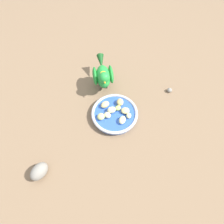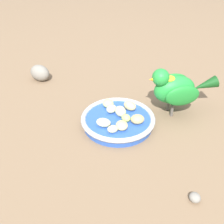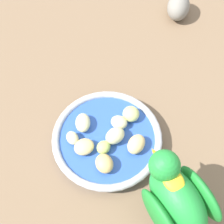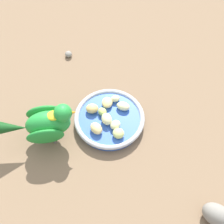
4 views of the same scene
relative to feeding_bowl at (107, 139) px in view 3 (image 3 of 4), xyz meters
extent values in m
plane|color=#7A6047|center=(-0.01, -0.02, -0.02)|extent=(4.00, 4.00, 0.00)
cylinder|color=#2D56B7|center=(0.00, 0.00, 0.00)|extent=(0.19, 0.19, 0.02)
torus|color=#B7BABF|center=(0.00, 0.00, 0.01)|extent=(0.20, 0.20, 0.01)
ellipsoid|color=#E5C67F|center=(0.05, 0.03, 0.02)|extent=(0.04, 0.05, 0.02)
ellipsoid|color=tan|center=(0.04, -0.04, 0.02)|extent=(0.04, 0.04, 0.02)
ellipsoid|color=beige|center=(-0.01, 0.03, 0.02)|extent=(0.04, 0.04, 0.02)
ellipsoid|color=beige|center=(0.01, 0.01, 0.02)|extent=(0.03, 0.04, 0.03)
ellipsoid|color=#B2CC66|center=(0.01, -0.02, 0.02)|extent=(0.03, 0.03, 0.02)
ellipsoid|color=#E5C67F|center=(0.00, -0.04, 0.02)|extent=(0.04, 0.04, 0.02)
ellipsoid|color=beige|center=(-0.05, -0.02, 0.02)|extent=(0.05, 0.04, 0.02)
ellipsoid|color=#C6D17A|center=(0.00, 0.06, 0.02)|extent=(0.04, 0.04, 0.02)
ellipsoid|color=beige|center=(-0.03, -0.05, 0.02)|extent=(0.03, 0.02, 0.02)
cylinder|color=#59544C|center=(0.16, -0.01, 0.00)|extent=(0.01, 0.01, 0.04)
cylinder|color=#59544C|center=(0.16, 0.02, 0.00)|extent=(0.01, 0.01, 0.04)
ellipsoid|color=green|center=(0.17, 0.00, 0.06)|extent=(0.12, 0.08, 0.08)
ellipsoid|color=#1E7F2D|center=(0.17, -0.03, 0.06)|extent=(0.10, 0.03, 0.06)
ellipsoid|color=#1E7F2D|center=(0.18, 0.04, 0.06)|extent=(0.10, 0.03, 0.06)
sphere|color=green|center=(0.12, 0.01, 0.10)|extent=(0.05, 0.05, 0.05)
cone|color=orange|center=(0.10, 0.01, 0.10)|extent=(0.02, 0.02, 0.02)
ellipsoid|color=yellow|center=(0.15, 0.01, 0.10)|extent=(0.04, 0.03, 0.01)
ellipsoid|color=gray|center=(-0.16, 0.33, 0.01)|extent=(0.08, 0.09, 0.05)
camera|label=1|loc=(-0.42, 0.13, 0.73)|focal=32.00mm
camera|label=2|loc=(-0.22, -0.57, 0.45)|focal=45.41mm
camera|label=3|loc=(0.21, -0.15, 0.55)|focal=53.34mm
camera|label=4|loc=(0.12, 0.43, 0.73)|focal=48.41mm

